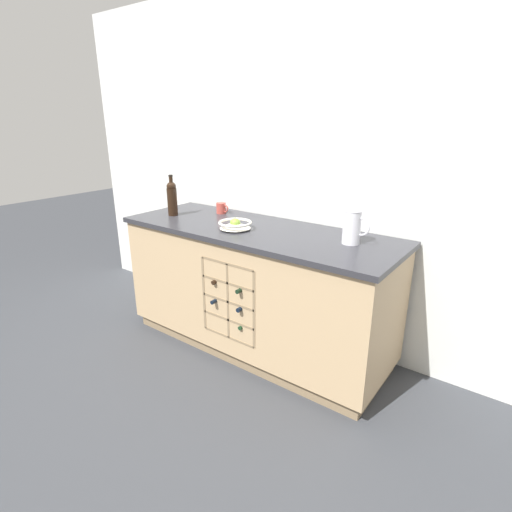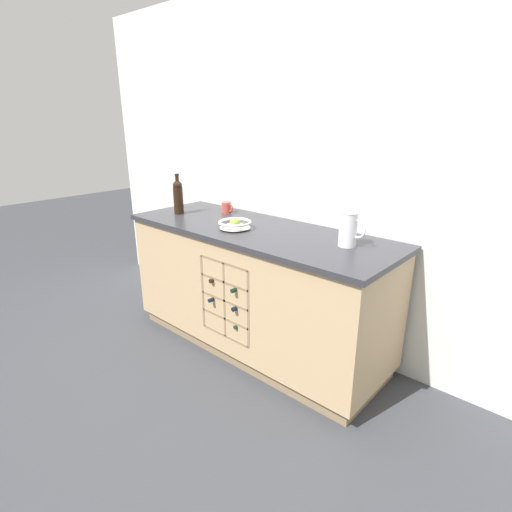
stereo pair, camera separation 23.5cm
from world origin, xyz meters
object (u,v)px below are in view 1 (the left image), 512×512
(white_pitcher, at_px, (352,226))
(standing_wine_bottle, at_px, (172,197))
(fruit_bowl, at_px, (235,224))
(ceramic_mug, at_px, (221,208))

(white_pitcher, bearing_deg, standing_wine_bottle, -174.32)
(fruit_bowl, xyz_separation_m, white_pitcher, (0.77, 0.17, 0.07))
(white_pitcher, bearing_deg, fruit_bowl, -167.37)
(fruit_bowl, height_order, white_pitcher, white_pitcher)
(white_pitcher, xyz_separation_m, ceramic_mug, (-1.16, 0.13, -0.07))
(white_pitcher, relative_size, standing_wine_bottle, 0.67)
(fruit_bowl, bearing_deg, ceramic_mug, 142.17)
(fruit_bowl, distance_m, standing_wine_bottle, 0.66)
(fruit_bowl, xyz_separation_m, ceramic_mug, (-0.39, 0.30, 0.01))
(ceramic_mug, bearing_deg, standing_wine_bottle, -133.71)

